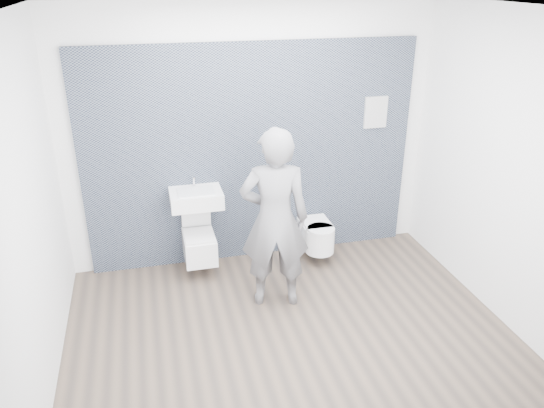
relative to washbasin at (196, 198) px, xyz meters
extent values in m
plane|color=brown|center=(0.66, -1.24, -0.87)|extent=(4.00, 4.00, 0.00)
plane|color=white|center=(0.66, 0.26, 0.53)|extent=(4.00, 0.00, 4.00)
plane|color=white|center=(0.66, -2.74, 0.53)|extent=(4.00, 0.00, 4.00)
plane|color=white|center=(-1.34, -1.24, 0.53)|extent=(0.00, 3.00, 3.00)
plane|color=white|center=(2.66, -1.24, 0.53)|extent=(0.00, 3.00, 3.00)
plane|color=white|center=(0.66, -1.24, 1.93)|extent=(4.00, 4.00, 0.00)
cube|color=black|center=(0.66, 0.23, -0.87)|extent=(3.60, 0.06, 2.40)
cube|color=white|center=(0.00, 0.00, -0.01)|extent=(0.54, 0.40, 0.16)
cube|color=silver|center=(0.00, -0.02, 0.07)|extent=(0.38, 0.27, 0.03)
cylinder|color=silver|center=(0.00, 0.14, 0.14)|extent=(0.02, 0.02, 0.13)
cylinder|color=silver|center=(0.00, 0.09, 0.20)|extent=(0.02, 0.09, 0.02)
cylinder|color=silver|center=(0.00, 0.18, -0.14)|extent=(0.04, 0.04, 0.11)
cube|color=white|center=(0.00, -0.04, -0.56)|extent=(0.33, 0.48, 0.28)
cylinder|color=silver|center=(0.00, -0.07, -0.43)|extent=(0.24, 0.24, 0.03)
cube|color=white|center=(0.00, -0.07, -0.41)|extent=(0.32, 0.39, 0.02)
cube|color=white|center=(0.00, 0.12, -0.22)|extent=(0.32, 0.08, 0.35)
cube|color=silver|center=(0.00, 0.17, -0.66)|extent=(0.09, 0.06, 0.08)
cube|color=white|center=(1.33, 0.01, -0.58)|extent=(0.32, 0.38, 0.27)
cylinder|color=white|center=(1.33, -0.17, -0.58)|extent=(0.32, 0.32, 0.27)
cube|color=white|center=(1.33, -0.01, -0.43)|extent=(0.31, 0.36, 0.03)
cylinder|color=white|center=(1.33, -0.19, -0.43)|extent=(0.31, 0.31, 0.03)
cube|color=silver|center=(1.33, 0.17, -0.68)|extent=(0.09, 0.06, 0.08)
cube|color=white|center=(2.05, 0.19, -0.87)|extent=(0.26, 0.03, 0.35)
imported|color=slate|center=(0.65, -0.77, 0.03)|extent=(0.72, 0.55, 1.80)
camera|label=1|loc=(-0.46, -5.12, 2.18)|focal=35.00mm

